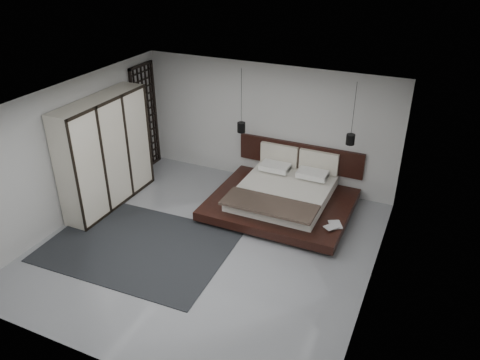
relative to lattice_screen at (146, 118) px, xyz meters
The scene contains 14 objects.
floor 4.05m from the lattice_screen, 39.71° to the right, with size 6.00×6.00×0.00m, color gray.
ceiling 4.12m from the lattice_screen, 39.71° to the right, with size 6.00×6.00×0.00m, color white.
wall_back 3.00m from the lattice_screen, 10.56° to the left, with size 6.00×6.00×0.00m, color beige.
wall_front 6.20m from the lattice_screen, 61.57° to the right, with size 6.00×6.00×0.00m, color beige.
wall_left 2.45m from the lattice_screen, 91.17° to the right, with size 6.00×6.00×0.00m, color beige.
wall_right 6.44m from the lattice_screen, 22.38° to the right, with size 6.00×6.00×0.00m, color beige.
lattice_screen is the anchor object (origin of this frame).
bed 3.95m from the lattice_screen, ahead, with size 2.90×2.44×1.10m.
book_lower 5.22m from the lattice_screen, 13.77° to the right, with size 0.23×0.30×0.03m, color #99724C.
book_upper 5.20m from the lattice_screen, 14.17° to the right, with size 0.19×0.26×0.02m, color #99724C.
pendant_left 2.60m from the lattice_screen, ahead, with size 0.18×0.18×1.41m.
pendant_right 4.98m from the lattice_screen, ahead, with size 0.17×0.17×1.27m.
wardrobe 1.87m from the lattice_screen, 82.25° to the right, with size 0.57×2.42×2.37m.
rug 3.71m from the lattice_screen, 59.61° to the right, with size 3.40×2.43×0.01m, color black.
Camera 1 is at (3.58, -6.36, 5.26)m, focal length 35.00 mm.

